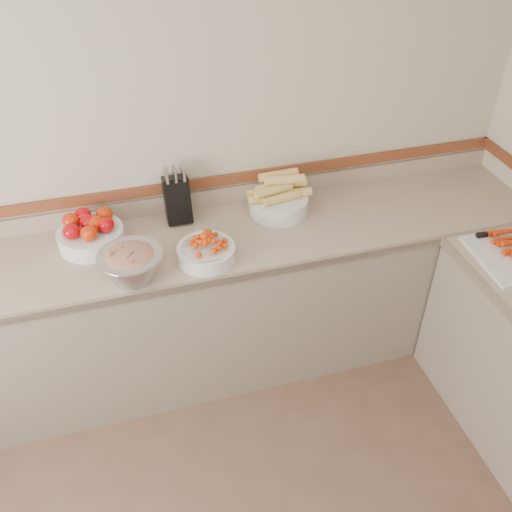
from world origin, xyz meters
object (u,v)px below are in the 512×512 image
object	(u,v)px
knife_block	(177,199)
cherry_tomato_bowl	(206,251)
corn_bowl	(279,199)
tomato_bowl	(90,233)
rhubarb_bowl	(131,263)

from	to	relation	value
knife_block	cherry_tomato_bowl	size ratio (longest dim) A/B	1.13
corn_bowl	cherry_tomato_bowl	bearing A→B (deg)	-147.04
tomato_bowl	cherry_tomato_bowl	bearing A→B (deg)	-27.93
tomato_bowl	rhubarb_bowl	size ratio (longest dim) A/B	1.09
tomato_bowl	cherry_tomato_bowl	distance (m)	0.60
knife_block	cherry_tomato_bowl	world-z (taller)	knife_block
cherry_tomato_bowl	rhubarb_bowl	distance (m)	0.37
tomato_bowl	cherry_tomato_bowl	size ratio (longest dim) A/B	1.16
rhubarb_bowl	corn_bowl	bearing A→B (deg)	22.86
tomato_bowl	corn_bowl	bearing A→B (deg)	1.23
knife_block	rhubarb_bowl	world-z (taller)	knife_block
knife_block	corn_bowl	xyz separation A→B (m)	(0.54, -0.08, -0.05)
knife_block	cherry_tomato_bowl	bearing A→B (deg)	-79.69
corn_bowl	rhubarb_bowl	distance (m)	0.90
knife_block	rhubarb_bowl	bearing A→B (deg)	-124.34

